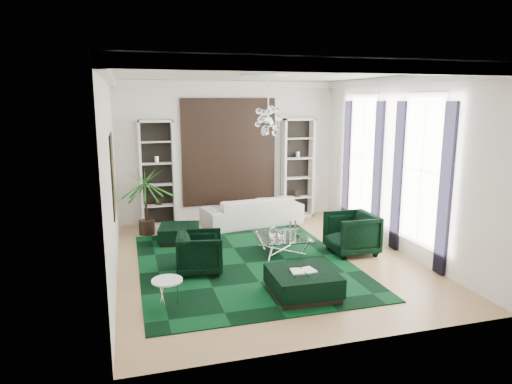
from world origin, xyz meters
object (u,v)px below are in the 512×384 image
object	(u,v)px
armchair_left	(200,253)
ottoman_front	(303,283)
side_table	(168,294)
palm	(145,192)
armchair_right	(352,233)
coffee_table	(282,245)
sofa	(252,211)
ottoman_side	(179,234)

from	to	relation	value
armchair_left	ottoman_front	size ratio (longest dim) A/B	0.80
side_table	palm	xyz separation A→B (m)	(-0.11, 4.37, 0.83)
armchair_right	ottoman_front	bearing A→B (deg)	-45.33
coffee_table	palm	size ratio (longest dim) A/B	0.53
sofa	armchair_right	size ratio (longest dim) A/B	2.67
armchair_left	side_table	bearing A→B (deg)	161.30
coffee_table	palm	distance (m)	3.71
ottoman_side	side_table	xyz separation A→B (m)	(-0.58, -3.46, 0.04)
armchair_left	armchair_right	world-z (taller)	armchair_right
armchair_right	coffee_table	bearing A→B (deg)	-105.41
ottoman_side	palm	size ratio (longest dim) A/B	0.43
ottoman_side	side_table	distance (m)	3.51
coffee_table	side_table	size ratio (longest dim) A/B	2.29
armchair_right	side_table	xyz separation A→B (m)	(-4.10, -1.64, -0.21)
side_table	palm	size ratio (longest dim) A/B	0.23
sofa	armchair_right	bearing A→B (deg)	107.96
armchair_right	ottoman_front	size ratio (longest dim) A/B	0.90
coffee_table	palm	xyz separation A→B (m)	(-2.77, 2.31, 0.87)
armchair_left	ottoman_front	xyz separation A→B (m)	(1.51, -1.56, -0.18)
ottoman_side	side_table	size ratio (longest dim) A/B	1.84
coffee_table	ottoman_side	distance (m)	2.50
coffee_table	ottoman_front	xyz separation A→B (m)	(-0.39, -2.19, 0.02)
ottoman_front	sofa	bearing A→B (deg)	85.18
armchair_right	ottoman_side	world-z (taller)	armchair_right
armchair_left	coffee_table	bearing A→B (deg)	-62.27
armchair_left	armchair_right	xyz separation A→B (m)	(3.35, 0.21, 0.05)
armchair_left	palm	xyz separation A→B (m)	(-0.87, 2.95, 0.67)
armchair_left	palm	bearing A→B (deg)	25.69
palm	coffee_table	bearing A→B (deg)	-39.90
sofa	palm	distance (m)	2.85
ottoman_side	armchair_left	bearing A→B (deg)	-85.21
coffee_table	side_table	distance (m)	3.36
armchair_right	ottoman_side	size ratio (longest dim) A/B	1.08
side_table	palm	distance (m)	4.45
coffee_table	ottoman_side	size ratio (longest dim) A/B	1.24
ottoman_front	palm	distance (m)	5.16
ottoman_front	armchair_right	bearing A→B (deg)	43.97
ottoman_front	side_table	size ratio (longest dim) A/B	2.22
side_table	ottoman_front	bearing A→B (deg)	-3.44
coffee_table	armchair_right	bearing A→B (deg)	-16.11
sofa	coffee_table	bearing A→B (deg)	80.95
ottoman_side	palm	distance (m)	1.44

